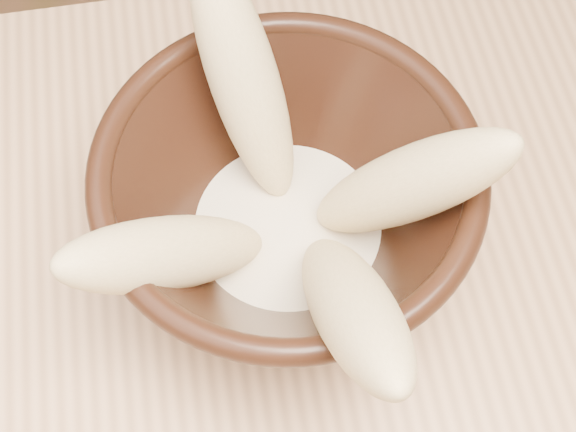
# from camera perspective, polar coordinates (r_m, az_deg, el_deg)

# --- Properties ---
(bowl) EXTENTS (0.22, 0.22, 0.12)m
(bowl) POSITION_cam_1_polar(r_m,az_deg,el_deg) (0.48, -0.00, 0.57)
(bowl) COLOR black
(bowl) RESTS_ON table
(milk_puddle) EXTENTS (0.13, 0.13, 0.02)m
(milk_puddle) POSITION_cam_1_polar(r_m,az_deg,el_deg) (0.51, 0.00, -1.02)
(milk_puddle) COLOR beige
(milk_puddle) RESTS_ON bowl
(banana_upright) EXTENTS (0.08, 0.13, 0.16)m
(banana_upright) POSITION_cam_1_polar(r_m,az_deg,el_deg) (0.47, -3.09, 9.53)
(banana_upright) COLOR #D1B87B
(banana_upright) RESTS_ON bowl
(banana_left) EXTENTS (0.14, 0.10, 0.14)m
(banana_left) POSITION_cam_1_polar(r_m,az_deg,el_deg) (0.44, -8.45, -2.63)
(banana_left) COLOR #D1B87B
(banana_left) RESTS_ON bowl
(banana_right) EXTENTS (0.13, 0.09, 0.16)m
(banana_right) POSITION_cam_1_polar(r_m,az_deg,el_deg) (0.45, 8.45, 2.19)
(banana_right) COLOR #D1B87B
(banana_right) RESTS_ON bowl
(banana_front) EXTENTS (0.05, 0.16, 0.17)m
(banana_front) POSITION_cam_1_polar(r_m,az_deg,el_deg) (0.41, 4.49, -6.35)
(banana_front) COLOR #D1B87B
(banana_front) RESTS_ON bowl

